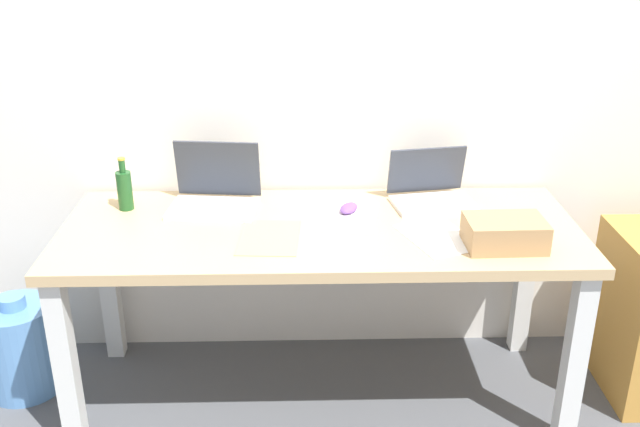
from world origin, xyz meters
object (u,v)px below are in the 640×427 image
(water_cooler_jug, at_px, (21,347))
(beer_bottle, at_px, (125,189))
(cardboard_box, at_px, (505,233))
(desk, at_px, (320,249))
(computer_mouse, at_px, (349,208))
(laptop_left, at_px, (215,194))
(laptop_right, at_px, (431,191))

(water_cooler_jug, bearing_deg, beer_bottle, 13.45)
(cardboard_box, height_order, water_cooler_jug, cardboard_box)
(desk, bearing_deg, computer_mouse, 48.10)
(cardboard_box, bearing_deg, water_cooler_jug, 171.96)
(beer_bottle, distance_m, computer_mouse, 0.86)
(beer_bottle, relative_size, computer_mouse, 2.09)
(laptop_left, height_order, laptop_right, laptop_left)
(desk, height_order, computer_mouse, computer_mouse)
(laptop_left, height_order, beer_bottle, laptop_left)
(laptop_right, xyz_separation_m, beer_bottle, (-1.19, -0.04, 0.04))
(computer_mouse, height_order, water_cooler_jug, computer_mouse)
(beer_bottle, bearing_deg, water_cooler_jug, -166.55)
(laptop_right, bearing_deg, water_cooler_jug, -174.95)
(desk, xyz_separation_m, laptop_left, (-0.40, 0.19, 0.15))
(laptop_right, height_order, cardboard_box, laptop_right)
(desk, bearing_deg, water_cooler_jug, 176.57)
(desk, distance_m, computer_mouse, 0.20)
(cardboard_box, bearing_deg, desk, 163.46)
(desk, xyz_separation_m, beer_bottle, (-0.75, 0.18, 0.18))
(laptop_left, distance_m, laptop_right, 0.85)
(cardboard_box, relative_size, water_cooler_jug, 0.63)
(computer_mouse, xyz_separation_m, cardboard_box, (0.52, -0.31, 0.03))
(water_cooler_jug, bearing_deg, desk, -3.43)
(water_cooler_jug, bearing_deg, cardboard_box, -8.04)
(desk, relative_size, cardboard_box, 7.09)
(beer_bottle, xyz_separation_m, water_cooler_jug, (-0.46, -0.11, -0.64))
(laptop_right, distance_m, cardboard_box, 0.45)
(laptop_right, xyz_separation_m, water_cooler_jug, (-1.65, -0.15, -0.60))
(laptop_left, bearing_deg, cardboard_box, -20.19)
(cardboard_box, bearing_deg, laptop_right, 114.79)
(laptop_right, relative_size, cardboard_box, 1.28)
(cardboard_box, bearing_deg, computer_mouse, 148.73)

